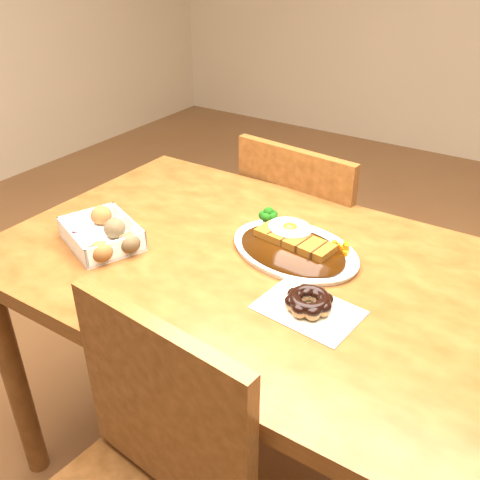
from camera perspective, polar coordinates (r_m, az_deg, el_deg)
The scene contains 6 objects.
ground at distance 1.77m, azimuth 0.82°, elevation -23.06°, with size 6.00×6.00×0.00m, color brown.
table at distance 1.31m, azimuth 1.03°, elevation -5.68°, with size 1.20×0.80×0.75m.
chair_far at distance 1.83m, azimuth 7.50°, elevation -0.90°, with size 0.46×0.46×0.87m.
katsu_curry_plate at distance 1.28m, azimuth 5.76°, elevation -0.58°, with size 0.36×0.29×0.06m.
donut_box at distance 1.34m, azimuth -14.57°, elevation 0.71°, with size 0.24×0.21×0.06m.
pon_de_ring at distance 1.09m, azimuth 7.36°, elevation -6.61°, with size 0.21×0.16×0.04m.
Camera 1 is at (0.56, -0.90, 1.42)m, focal length 40.00 mm.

